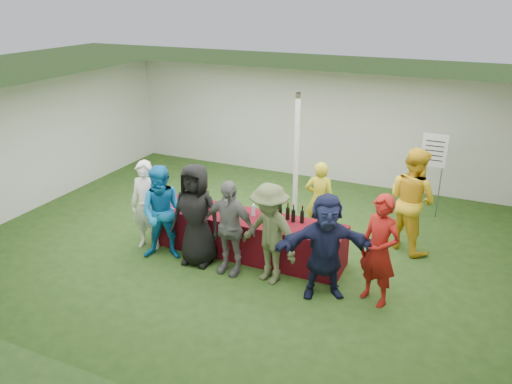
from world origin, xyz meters
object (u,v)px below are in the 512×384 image
at_px(dump_bucket, 327,233).
at_px(customer_5, 325,246).
at_px(customer_1, 164,213).
at_px(customer_2, 196,215).
at_px(customer_4, 269,234).
at_px(serving_table, 246,235).
at_px(customer_3, 229,227).
at_px(staff_pourer, 319,200).
at_px(customer_6, 379,250).
at_px(wine_list_sign, 433,157).
at_px(customer_0, 147,205).
at_px(staff_back, 412,200).

distance_m(dump_bucket, customer_5, 0.49).
height_order(customer_1, customer_2, customer_2).
relative_size(customer_2, customer_4, 1.07).
xyz_separation_m(serving_table, customer_3, (0.01, -0.67, 0.46)).
xyz_separation_m(staff_pourer, customer_1, (-2.23, -1.93, 0.10)).
bearing_deg(dump_bucket, serving_table, 171.96).
bearing_deg(customer_6, customer_3, -153.22).
height_order(wine_list_sign, customer_2, customer_2).
height_order(customer_0, customer_6, customer_6).
distance_m(serving_table, customer_4, 1.10).
bearing_deg(customer_2, serving_table, 39.97).
bearing_deg(customer_5, customer_4, 152.31).
distance_m(wine_list_sign, customer_4, 4.32).
distance_m(staff_pourer, customer_2, 2.46).
xyz_separation_m(staff_back, customer_1, (-3.90, -2.14, -0.11)).
bearing_deg(customer_4, dump_bucket, 47.48).
bearing_deg(customer_5, serving_table, 131.69).
bearing_deg(staff_back, customer_2, 66.33).
xyz_separation_m(customer_3, customer_6, (2.45, 0.13, 0.05)).
bearing_deg(dump_bucket, staff_pourer, 111.88).
distance_m(customer_4, customer_6, 1.73).
height_order(staff_back, customer_6, staff_back).
distance_m(dump_bucket, customer_0, 3.33).
distance_m(customer_0, customer_3, 1.78).
bearing_deg(dump_bucket, customer_0, -175.15).
bearing_deg(customer_1, customer_3, -19.53).
height_order(staff_pourer, customer_5, customer_5).
xyz_separation_m(customer_0, customer_2, (1.12, -0.12, 0.07)).
bearing_deg(wine_list_sign, staff_pourer, -134.08).
distance_m(dump_bucket, customer_4, 0.93).
relative_size(dump_bucket, customer_2, 0.14).
xyz_separation_m(dump_bucket, customer_0, (-3.32, -0.28, 0.00)).
relative_size(wine_list_sign, customer_3, 1.08).
height_order(wine_list_sign, customer_3, wine_list_sign).
relative_size(serving_table, customer_4, 2.10).
height_order(dump_bucket, customer_5, customer_5).
distance_m(serving_table, staff_back, 3.07).
relative_size(dump_bucket, customer_6, 0.15).
xyz_separation_m(customer_4, customer_5, (0.94, -0.03, 0.00)).
height_order(customer_3, customer_4, customer_4).
xyz_separation_m(dump_bucket, customer_4, (-0.82, -0.44, 0.02)).
bearing_deg(serving_table, customer_0, -164.12).
height_order(customer_0, customer_1, customer_1).
distance_m(serving_table, customer_2, 1.05).
bearing_deg(customer_2, customer_0, 170.16).
distance_m(staff_back, customer_6, 1.99).
xyz_separation_m(wine_list_sign, customer_5, (-1.12, -3.80, -0.46)).
bearing_deg(customer_4, staff_pourer, 101.80).
bearing_deg(staff_back, dump_bucket, 91.08).
height_order(staff_pourer, customer_0, customer_0).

